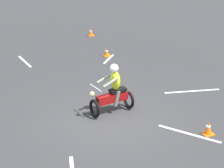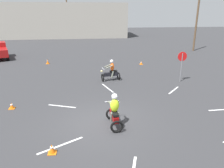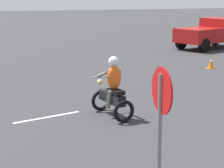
{
  "view_description": "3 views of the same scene",
  "coord_description": "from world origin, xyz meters",
  "px_view_note": "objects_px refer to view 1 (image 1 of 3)",
  "views": [
    {
      "loc": [
        -10.85,
        5.65,
        6.29
      ],
      "look_at": [
        0.51,
        -0.37,
        1.0
      ],
      "focal_mm": 70.0,
      "sensor_mm": 36.0,
      "label": 1
    },
    {
      "loc": [
        -0.71,
        -9.5,
        5.22
      ],
      "look_at": [
        0.83,
        3.13,
        0.9
      ],
      "focal_mm": 35.0,
      "sensor_mm": 36.0,
      "label": 2
    },
    {
      "loc": [
        12.07,
        3.25,
        3.38
      ],
      "look_at": [
        1.16,
        6.63,
        0.9
      ],
      "focal_mm": 70.0,
      "sensor_mm": 36.0,
      "label": 3
    }
  ],
  "objects_px": {
    "motorcycle_rider_foreground": "(113,92)",
    "traffic_cone_near_right": "(208,129)",
    "traffic_cone_far_right": "(91,32)",
    "traffic_cone_mid_left": "(106,53)"
  },
  "relations": [
    {
      "from": "traffic_cone_mid_left",
      "to": "traffic_cone_far_right",
      "type": "height_order",
      "value": "traffic_cone_far_right"
    },
    {
      "from": "traffic_cone_near_right",
      "to": "traffic_cone_mid_left",
      "type": "height_order",
      "value": "traffic_cone_near_right"
    },
    {
      "from": "motorcycle_rider_foreground",
      "to": "traffic_cone_near_right",
      "type": "distance_m",
      "value": 3.23
    },
    {
      "from": "traffic_cone_far_right",
      "to": "traffic_cone_mid_left",
      "type": "bearing_deg",
      "value": 166.78
    },
    {
      "from": "traffic_cone_near_right",
      "to": "traffic_cone_far_right",
      "type": "xyz_separation_m",
      "value": [
        11.13,
        -1.45,
        -0.01
      ]
    },
    {
      "from": "traffic_cone_near_right",
      "to": "traffic_cone_far_right",
      "type": "distance_m",
      "value": 11.22
    },
    {
      "from": "traffic_cone_far_right",
      "to": "motorcycle_rider_foreground",
      "type": "bearing_deg",
      "value": 159.24
    },
    {
      "from": "motorcycle_rider_foreground",
      "to": "traffic_cone_far_right",
      "type": "height_order",
      "value": "motorcycle_rider_foreground"
    },
    {
      "from": "motorcycle_rider_foreground",
      "to": "traffic_cone_near_right",
      "type": "bearing_deg",
      "value": -149.67
    },
    {
      "from": "traffic_cone_mid_left",
      "to": "motorcycle_rider_foreground",
      "type": "bearing_deg",
      "value": 154.81
    }
  ]
}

